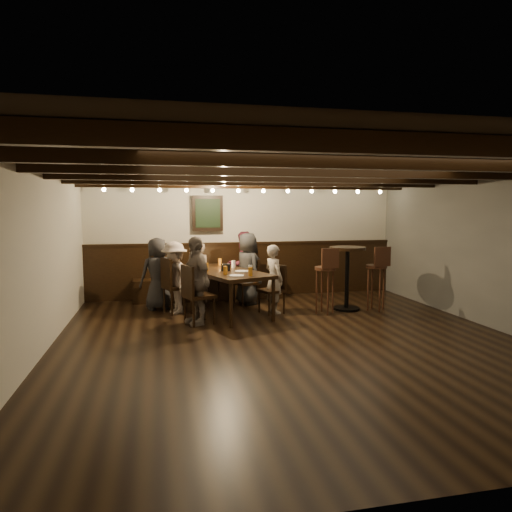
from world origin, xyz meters
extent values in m
plane|color=black|center=(0.00, 0.00, 0.00)|extent=(7.00, 7.00, 0.00)
plane|color=black|center=(0.00, 0.00, 2.40)|extent=(7.00, 7.00, 0.00)
plane|color=beige|center=(0.00, 3.50, 1.20)|extent=(6.50, 0.00, 6.50)
plane|color=#585856|center=(3.25, 0.00, 1.20)|extent=(0.00, 7.00, 7.00)
plane|color=beige|center=(-3.25, 0.00, 1.20)|extent=(0.00, 7.00, 7.00)
cube|color=black|center=(0.00, 3.46, 0.55)|extent=(6.50, 0.08, 1.10)
cube|color=black|center=(-0.80, 3.20, 0.23)|extent=(3.00, 0.45, 0.45)
cube|color=black|center=(-0.80, 3.40, 1.75)|extent=(0.62, 0.12, 0.72)
cube|color=black|center=(-0.80, 3.33, 1.75)|extent=(0.50, 0.02, 0.58)
cube|color=black|center=(0.00, -2.90, 2.31)|extent=(6.50, 0.10, 0.16)
cube|color=black|center=(0.00, -1.74, 2.31)|extent=(6.50, 0.10, 0.16)
cube|color=black|center=(0.00, -0.58, 2.31)|extent=(6.50, 0.10, 0.16)
cube|color=black|center=(0.00, 0.58, 2.31)|extent=(6.50, 0.10, 0.16)
cube|color=black|center=(0.00, 1.74, 2.31)|extent=(6.50, 0.10, 0.16)
cube|color=black|center=(0.00, 2.90, 2.31)|extent=(6.50, 0.10, 0.16)
sphere|color=#FFE099|center=(-2.75, 2.88, 2.19)|extent=(0.07, 0.07, 0.07)
sphere|color=#FFE099|center=(-1.38, 2.88, 2.19)|extent=(0.07, 0.07, 0.07)
sphere|color=#FFE099|center=(0.00, 2.88, 2.19)|extent=(0.07, 0.07, 0.07)
sphere|color=#FFE099|center=(1.38, 2.88, 2.19)|extent=(0.07, 0.07, 0.07)
sphere|color=#FFE099|center=(2.75, 2.88, 2.19)|extent=(0.07, 0.07, 0.07)
cube|color=black|center=(-0.67, 1.95, 0.73)|extent=(1.55, 2.22, 0.06)
cylinder|color=black|center=(-0.72, 0.92, 0.35)|extent=(0.06, 0.06, 0.70)
cylinder|color=black|center=(-1.36, 2.71, 0.35)|extent=(0.06, 0.06, 0.70)
cylinder|color=black|center=(0.03, 1.19, 0.35)|extent=(0.06, 0.06, 0.70)
cylinder|color=black|center=(-0.62, 2.98, 0.35)|extent=(0.06, 0.06, 0.70)
cube|color=black|center=(-1.48, 2.13, 0.47)|extent=(0.58, 0.58, 0.05)
cube|color=black|center=(-1.67, 2.06, 0.74)|extent=(0.19, 0.44, 0.49)
cube|color=black|center=(-1.17, 1.29, 0.45)|extent=(0.56, 0.56, 0.05)
cube|color=black|center=(-1.36, 1.22, 0.72)|extent=(0.19, 0.42, 0.48)
cube|color=black|center=(-0.16, 2.61, 0.41)|extent=(0.51, 0.51, 0.05)
cube|color=black|center=(0.01, 2.67, 0.65)|extent=(0.17, 0.39, 0.44)
cube|color=black|center=(0.14, 1.76, 0.40)|extent=(0.50, 0.50, 0.05)
cube|color=black|center=(0.31, 1.82, 0.64)|extent=(0.17, 0.38, 0.43)
imported|color=#28282B|center=(-1.82, 2.49, 0.66)|extent=(0.75, 0.62, 1.32)
imported|color=gray|center=(-1.02, 2.93, 0.59)|extent=(0.50, 0.41, 1.19)
imported|color=maroon|center=(-0.13, 3.10, 0.69)|extent=(0.81, 0.72, 1.38)
imported|color=#AA9A90|center=(-1.53, 2.12, 0.64)|extent=(0.72, 0.93, 1.27)
imported|color=slate|center=(-1.22, 1.27, 0.71)|extent=(0.61, 0.90, 1.42)
imported|color=#292A2C|center=(-0.12, 2.63, 0.69)|extent=(0.64, 0.78, 1.38)
imported|color=#A19688|center=(0.19, 1.78, 0.61)|extent=(0.42, 0.52, 1.22)
cylinder|color=#BF7219|center=(-1.17, 2.51, 0.83)|extent=(0.07, 0.07, 0.14)
cylinder|color=#BF7219|center=(-0.65, 2.64, 0.83)|extent=(0.07, 0.07, 0.14)
cylinder|color=#BF7219|center=(-0.98, 1.94, 0.83)|extent=(0.07, 0.07, 0.14)
cylinder|color=silver|center=(-0.45, 2.24, 0.83)|extent=(0.07, 0.07, 0.14)
cylinder|color=#BF7219|center=(-0.72, 1.45, 0.83)|extent=(0.07, 0.07, 0.14)
cylinder|color=silver|center=(-0.29, 1.50, 0.83)|extent=(0.07, 0.07, 0.14)
cylinder|color=#BF7219|center=(-0.35, 1.21, 0.83)|extent=(0.07, 0.07, 0.14)
cylinder|color=white|center=(-0.57, 1.24, 0.77)|extent=(0.24, 0.24, 0.01)
cylinder|color=white|center=(-0.40, 1.73, 0.77)|extent=(0.24, 0.24, 0.01)
cube|color=black|center=(-0.65, 1.90, 0.82)|extent=(0.15, 0.10, 0.12)
cylinder|color=beige|center=(-0.66, 2.27, 0.79)|extent=(0.05, 0.05, 0.05)
cylinder|color=black|center=(1.55, 1.74, 0.02)|extent=(0.48, 0.48, 0.04)
cylinder|color=black|center=(1.55, 1.74, 0.56)|extent=(0.08, 0.08, 1.09)
cylinder|color=black|center=(1.55, 1.74, 1.13)|extent=(0.65, 0.65, 0.05)
cylinder|color=#371D11|center=(1.05, 1.54, 0.80)|extent=(0.37, 0.37, 0.05)
cube|color=#371D11|center=(1.08, 1.36, 1.00)|extent=(0.33, 0.08, 0.35)
cylinder|color=#371D11|center=(2.05, 1.59, 0.80)|extent=(0.37, 0.37, 0.05)
cube|color=#371D11|center=(2.07, 1.41, 1.00)|extent=(0.33, 0.07, 0.35)
camera|label=1|loc=(-1.79, -5.94, 1.85)|focal=32.00mm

